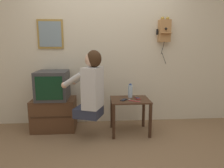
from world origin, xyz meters
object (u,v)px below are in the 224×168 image
Objects in this scene: television at (53,85)px; person at (91,86)px; cell_phone_spare at (137,98)px; toothbrush at (134,101)px; wall_phone_antique at (164,30)px; cell_phone_held at (124,100)px; water_bottle at (130,91)px; framed_picture at (50,34)px.

person is at bearing -31.25° from television.
cell_phone_spare is 0.83× the size of toothbrush.
wall_phone_antique is 1.39m from cell_phone_held.
cell_phone_spare is 0.16m from water_bottle.
cell_phone_spare is at bearing -18.90° from framed_picture.
cell_phone_spare is at bearing -40.94° from water_bottle.
toothbrush is at bearing -86.95° from water_bottle.
television is at bearing -78.50° from framed_picture.
water_bottle reaches higher than cell_phone_held.
cell_phone_held is 0.24m from cell_phone_spare.
framed_picture is 2.14× the size of water_bottle.
person reaches higher than cell_phone_spare.
television is at bearing 108.90° from toothbrush.
person is 2.03× the size of framed_picture.
television is 2.32× the size of water_bottle.
wall_phone_antique is 1.66× the size of framed_picture.
person is at bearing 127.04° from toothbrush.
television is 0.85m from framed_picture.
toothbrush is (-0.08, -0.15, 0.00)m from cell_phone_spare.
wall_phone_antique reaches higher than cell_phone_held.
cell_phone_held is 1.01× the size of cell_phone_spare.
water_bottle is at bearing -46.49° from person.
water_bottle is at bearing -151.05° from wall_phone_antique.
framed_picture is (-1.90, 0.04, -0.07)m from wall_phone_antique.
water_bottle is at bearing 91.43° from cell_phone_held.
television is 1.09× the size of framed_picture.
water_bottle is at bearing 127.01° from cell_phone_spare.
cell_phone_held is 0.61× the size of water_bottle.
cell_phone_spare is at bearing 58.56° from cell_phone_held.
person is at bearing -131.75° from cell_phone_held.
toothbrush is (1.24, -0.35, -0.19)m from television.
television reaches higher than toothbrush.
cell_phone_spare is (1.38, -0.47, -0.99)m from framed_picture.
cell_phone_spare is at bearing 4.95° from toothbrush.
television reaches higher than cell_phone_held.
cell_phone_held is (1.10, -0.28, -0.19)m from television.
cell_phone_held is (0.49, 0.09, -0.24)m from person.
water_bottle is at bearing -16.83° from framed_picture.
wall_phone_antique is 5.88× the size of cell_phone_spare.
cell_phone_held is at bearing -171.14° from cell_phone_spare.
wall_phone_antique reaches higher than water_bottle.
framed_picture is at bearing 66.58° from person.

